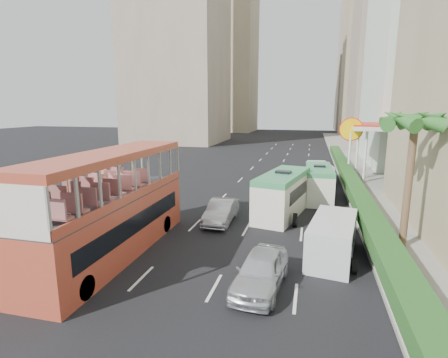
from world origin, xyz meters
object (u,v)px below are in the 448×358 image
(minibus_far, at_px, (319,183))
(panel_van_near, at_px, (332,239))
(car_silver_lane_b, at_px, (260,288))
(van_asset, at_px, (289,186))
(panel_van_far, at_px, (320,173))
(car_silver_lane_a, at_px, (221,222))
(palm_tree, at_px, (408,185))
(minibus_near, at_px, (283,194))
(double_decker_bus, at_px, (113,204))
(shell_station, at_px, (382,152))

(minibus_far, relative_size, panel_van_near, 1.22)
(car_silver_lane_b, distance_m, van_asset, 18.95)
(panel_van_near, bearing_deg, panel_van_far, 99.91)
(car_silver_lane_a, distance_m, palm_tree, 10.73)
(car_silver_lane_b, height_order, minibus_near, minibus_near)
(panel_van_near, distance_m, palm_tree, 4.63)
(double_decker_bus, distance_m, panel_van_near, 10.64)
(double_decker_bus, bearing_deg, van_asset, 67.16)
(double_decker_bus, distance_m, shell_station, 28.02)
(double_decker_bus, xyz_separation_m, minibus_near, (7.40, 8.45, -1.11))
(panel_van_far, bearing_deg, panel_van_near, -99.34)
(minibus_near, xyz_separation_m, panel_van_near, (2.90, -6.26, -0.48))
(car_silver_lane_b, height_order, panel_van_near, panel_van_near)
(minibus_near, bearing_deg, palm_tree, -22.88)
(car_silver_lane_a, relative_size, minibus_far, 0.73)
(car_silver_lane_b, relative_size, panel_van_near, 0.91)
(car_silver_lane_a, bearing_deg, minibus_near, 33.64)
(palm_tree, bearing_deg, shell_station, 83.40)
(car_silver_lane_b, relative_size, palm_tree, 0.67)
(palm_tree, bearing_deg, panel_van_far, 103.23)
(shell_station, bearing_deg, palm_tree, -96.60)
(minibus_near, xyz_separation_m, minibus_far, (2.40, 4.87, -0.14))
(car_silver_lane_b, distance_m, panel_van_far, 21.77)
(panel_van_near, relative_size, panel_van_far, 1.07)
(car_silver_lane_a, distance_m, minibus_far, 9.54)
(double_decker_bus, height_order, minibus_near, double_decker_bus)
(minibus_far, height_order, shell_station, shell_station)
(car_silver_lane_b, height_order, shell_station, shell_station)
(van_asset, distance_m, panel_van_far, 3.88)
(panel_van_far, bearing_deg, shell_station, 16.08)
(car_silver_lane_a, relative_size, panel_van_far, 0.96)
(car_silver_lane_a, height_order, panel_van_near, panel_van_near)
(van_asset, xyz_separation_m, minibus_near, (0.07, -8.96, 1.42))
(van_asset, xyz_separation_m, shell_station, (8.67, 5.59, 2.75))
(panel_van_near, height_order, panel_van_far, panel_van_near)
(double_decker_bus, relative_size, shell_station, 1.38)
(palm_tree, bearing_deg, van_asset, 115.75)
(panel_van_near, xyz_separation_m, shell_station, (5.70, 20.81, 1.80))
(minibus_near, height_order, minibus_far, minibus_near)
(double_decker_bus, xyz_separation_m, panel_van_near, (10.30, 2.19, -1.58))
(minibus_near, distance_m, minibus_far, 5.43)
(car_silver_lane_b, bearing_deg, panel_van_near, 57.68)
(minibus_near, relative_size, shell_station, 0.80)
(van_asset, distance_m, minibus_far, 4.94)
(minibus_near, distance_m, panel_van_far, 11.91)
(van_asset, bearing_deg, panel_van_far, 34.22)
(palm_tree, bearing_deg, minibus_far, 113.23)
(van_asset, height_order, shell_station, shell_station)
(van_asset, relative_size, panel_van_near, 0.92)
(minibus_near, height_order, palm_tree, palm_tree)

